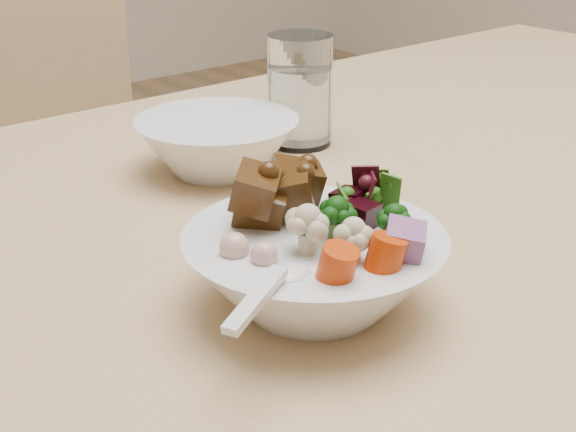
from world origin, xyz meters
The scene contains 6 objects.
dining_table centered at (-0.16, -0.10, 0.66)m, with size 1.58×0.90×0.74m.
chair_far centered at (-0.31, 0.56, 0.48)m, with size 0.46×0.46×0.85m.
food_bowl centered at (-0.42, -0.23, 0.77)m, with size 0.19×0.19×0.10m.
soup_spoon centered at (-0.48, -0.27, 0.79)m, with size 0.09×0.06×0.02m.
water_glass centered at (-0.19, 0.06, 0.80)m, with size 0.07×0.07×0.13m.
side_bowl centered at (-0.32, 0.04, 0.77)m, with size 0.17×0.17×0.06m, color white, non-canonical shape.
Camera 1 is at (-0.76, -0.62, 1.04)m, focal length 50.00 mm.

